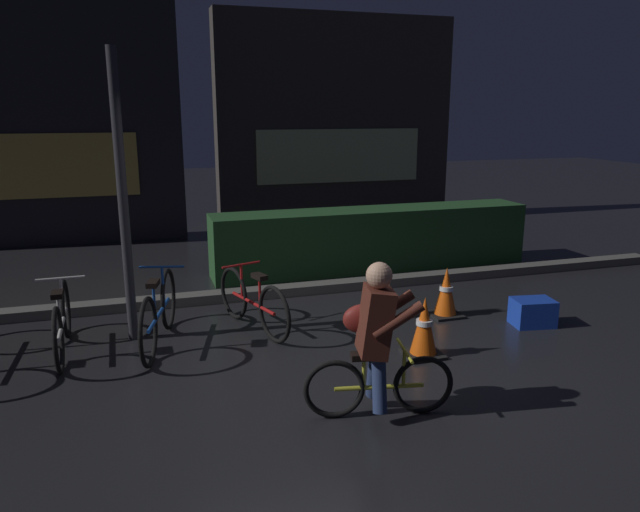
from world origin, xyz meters
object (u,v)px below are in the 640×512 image
Objects in this scene: cyclist at (376,339)px; traffic_cone_far at (446,293)px; parked_bike_left_mid at (62,322)px; blue_crate at (533,312)px; parked_bike_center_left at (159,313)px; traffic_cone_near at (424,328)px; street_post at (123,200)px; parked_bike_center_right at (253,302)px.

traffic_cone_far is at bearing 59.78° from cyclist.
parked_bike_left_mid is 4.95m from blue_crate.
traffic_cone_near is (2.44, -1.03, -0.06)m from parked_bike_center_left.
traffic_cone_far is 1.33× the size of blue_crate.
traffic_cone_far is 0.97m from blue_crate.
blue_crate is at bearing 14.51° from traffic_cone_near.
traffic_cone_far is (3.21, -0.06, -0.07)m from parked_bike_center_left.
street_post is 2.03× the size of parked_bike_center_right.
parked_bike_center_right is (1.26, -0.11, -1.15)m from street_post.
parked_bike_center_right is 2.41× the size of traffic_cone_near.
parked_bike_left_mid is at bearing 151.45° from cyclist.
street_post is 1.90× the size of parked_bike_left_mid.
parked_bike_center_right is at bearing 174.24° from traffic_cone_far.
parked_bike_center_left is 1.01m from parked_bike_center_right.
street_post reaches higher than traffic_cone_far.
parked_bike_center_right reaches higher than blue_crate.
parked_bike_center_left reaches higher than traffic_cone_near.
parked_bike_center_right is 1.16× the size of cyclist.
blue_crate is 0.35× the size of cyclist.
blue_crate is (4.25, -0.90, -1.31)m from street_post.
blue_crate is (1.55, 0.40, -0.14)m from traffic_cone_near.
traffic_cone_far is 0.47× the size of cyclist.
blue_crate is at bearing 39.65° from cyclist.
cyclist reaches higher than traffic_cone_far.
parked_bike_left_mid is 2.64× the size of traffic_cone_far.
parked_bike_center_right is at bearing -66.90° from parked_bike_center_left.
street_post reaches higher than cyclist.
parked_bike_center_left reaches higher than parked_bike_left_mid.
traffic_cone_far is (0.77, 0.97, -0.01)m from traffic_cone_near.
parked_bike_center_right is at bearing 115.64° from cyclist.
traffic_cone_near is at bearing -147.62° from parked_bike_center_right.
traffic_cone_near is 1.36× the size of blue_crate.
street_post is at bearing 168.05° from blue_crate.
parked_bike_center_left is at bearing 139.31° from cyclist.
parked_bike_center_right is at bearing -4.88° from street_post.
parked_bike_left_mid reaches higher than parked_bike_center_right.
traffic_cone_near is at bearing 57.14° from cyclist.
parked_bike_center_left is 4.04m from blue_crate.
parked_bike_left_mid is 1.24× the size of cyclist.
street_post is 2.35× the size of cyclist.
blue_crate is (4.90, -0.71, -0.18)m from parked_bike_left_mid.
parked_bike_left_mid is 3.51× the size of blue_crate.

